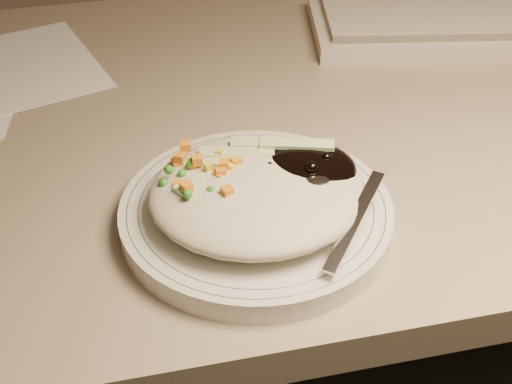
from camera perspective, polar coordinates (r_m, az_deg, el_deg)
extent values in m
cube|color=gray|center=(0.84, 0.94, 5.68)|extent=(1.40, 0.70, 0.04)
cylinder|color=silver|center=(0.65, 0.00, -1.81)|extent=(0.25, 0.25, 0.02)
torus|color=#144723|center=(0.64, 0.00, -1.13)|extent=(0.23, 0.23, 0.00)
torus|color=#144723|center=(0.64, 0.00, -1.13)|extent=(0.21, 0.21, 0.00)
ellipsoid|color=#BFB59B|center=(0.63, 0.10, 0.03)|extent=(0.19, 0.18, 0.04)
ellipsoid|color=black|center=(0.64, 3.72, 1.70)|extent=(0.10, 0.09, 0.03)
ellipsoid|color=orange|center=(0.63, -4.27, 0.70)|extent=(0.08, 0.08, 0.02)
sphere|color=black|center=(0.63, 1.10, 1.95)|extent=(0.01, 0.01, 0.01)
sphere|color=black|center=(0.64, 3.48, 2.59)|extent=(0.01, 0.01, 0.01)
sphere|color=black|center=(0.64, 5.63, 2.76)|extent=(0.01, 0.01, 0.01)
sphere|color=black|center=(0.65, 4.68, 2.92)|extent=(0.01, 0.01, 0.01)
sphere|color=black|center=(0.62, 4.47, 1.93)|extent=(0.01, 0.01, 0.01)
sphere|color=black|center=(0.64, 3.43, 2.20)|extent=(0.01, 0.01, 0.01)
sphere|color=black|center=(0.65, 4.12, 2.86)|extent=(0.01, 0.01, 0.01)
cube|color=orange|center=(0.63, -4.73, 2.55)|extent=(0.01, 0.01, 0.01)
cube|color=orange|center=(0.62, -2.96, 0.78)|extent=(0.01, 0.01, 0.01)
cube|color=orange|center=(0.64, -6.12, 2.74)|extent=(0.01, 0.01, 0.01)
cube|color=orange|center=(0.62, -2.59, 2.19)|extent=(0.01, 0.01, 0.01)
cube|color=orange|center=(0.62, -2.81, 1.58)|extent=(0.01, 0.01, 0.01)
cube|color=orange|center=(0.65, -6.31, 2.35)|extent=(0.01, 0.01, 0.01)
cube|color=orange|center=(0.63, -4.96, 2.28)|extent=(0.01, 0.01, 0.01)
cube|color=orange|center=(0.62, -2.95, 1.31)|extent=(0.01, 0.01, 0.01)
cube|color=orange|center=(0.63, -1.59, 2.36)|extent=(0.01, 0.01, 0.01)
cube|color=orange|center=(0.65, -5.68, 3.65)|extent=(0.01, 0.01, 0.01)
cube|color=orange|center=(0.60, -5.59, 0.39)|extent=(0.01, 0.01, 0.01)
cube|color=orange|center=(0.60, -2.32, 0.03)|extent=(0.01, 0.01, 0.01)
cube|color=orange|center=(0.62, -6.17, 0.48)|extent=(0.01, 0.01, 0.01)
cube|color=orange|center=(0.64, -6.18, 2.15)|extent=(0.01, 0.01, 0.01)
sphere|color=#388C28|center=(0.63, -2.99, 1.71)|extent=(0.01, 0.01, 0.01)
sphere|color=#388C28|center=(0.59, -5.49, -0.17)|extent=(0.01, 0.01, 0.01)
sphere|color=#388C28|center=(0.63, -5.92, 1.43)|extent=(0.01, 0.01, 0.01)
sphere|color=#388C28|center=(0.62, -6.99, 1.78)|extent=(0.01, 0.01, 0.01)
sphere|color=#388C28|center=(0.63, -3.33, 1.91)|extent=(0.01, 0.01, 0.01)
sphere|color=#388C28|center=(0.61, -2.20, 0.02)|extent=(0.01, 0.01, 0.01)
sphere|color=#388C28|center=(0.63, -4.28, 1.07)|extent=(0.01, 0.01, 0.01)
sphere|color=#388C28|center=(0.61, -4.62, -0.11)|extent=(0.01, 0.01, 0.01)
sphere|color=#388C28|center=(0.62, -7.40, 0.71)|extent=(0.01, 0.01, 0.01)
sphere|color=#388C28|center=(0.63, -5.08, 2.38)|extent=(0.01, 0.01, 0.01)
sphere|color=#388C28|center=(0.63, -5.26, 2.18)|extent=(0.01, 0.01, 0.01)
sphere|color=#388C28|center=(0.61, -5.66, 0.50)|extent=(0.01, 0.01, 0.01)
sphere|color=#388C28|center=(0.60, -3.61, 0.12)|extent=(0.01, 0.01, 0.01)
sphere|color=#388C28|center=(0.65, -1.54, 2.92)|extent=(0.01, 0.01, 0.01)
cube|color=yellow|center=(0.63, -3.45, 1.90)|extent=(0.01, 0.01, 0.01)
cube|color=yellow|center=(0.62, -1.99, 1.92)|extent=(0.01, 0.01, 0.01)
cube|color=yellow|center=(0.64, -4.46, 1.91)|extent=(0.01, 0.01, 0.01)
cube|color=yellow|center=(0.62, -3.82, 2.00)|extent=(0.01, 0.01, 0.01)
cube|color=yellow|center=(0.62, -4.23, 0.95)|extent=(0.01, 0.01, 0.01)
cube|color=yellow|center=(0.63, -1.91, 2.62)|extent=(0.01, 0.01, 0.01)
cube|color=yellow|center=(0.64, -2.88, 3.13)|extent=(0.01, 0.01, 0.01)
cube|color=yellow|center=(0.62, -3.37, 1.00)|extent=(0.01, 0.01, 0.01)
cube|color=#B2D18C|center=(0.65, -1.55, 3.21)|extent=(0.07, 0.03, 0.00)
cube|color=#B2D18C|center=(0.65, 0.94, 3.93)|extent=(0.07, 0.03, 0.00)
cube|color=#B2D18C|center=(0.62, -3.72, 1.17)|extent=(0.07, 0.04, 0.00)
cube|color=#B2D18C|center=(0.65, 3.30, 3.86)|extent=(0.07, 0.03, 0.00)
ellipsoid|color=silver|center=(0.62, 4.55, 1.17)|extent=(0.06, 0.06, 0.01)
cube|color=silver|center=(0.60, 7.92, -2.26)|extent=(0.08, 0.09, 0.03)
cube|color=beige|center=(1.04, 17.99, 12.55)|extent=(0.49, 0.25, 0.02)
cube|color=beige|center=(1.03, 18.17, 13.39)|extent=(0.46, 0.22, 0.01)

